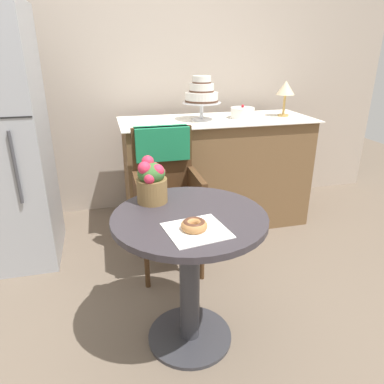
# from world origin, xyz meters

# --- Properties ---
(ground_plane) EXTENTS (8.00, 8.00, 0.00)m
(ground_plane) POSITION_xyz_m (0.00, 0.00, 0.00)
(ground_plane) COLOR #6B5B4C
(back_wall) EXTENTS (4.80, 0.10, 2.70)m
(back_wall) POSITION_xyz_m (0.00, 1.85, 1.35)
(back_wall) COLOR #B2A393
(back_wall) RESTS_ON ground
(cafe_table) EXTENTS (0.72, 0.72, 0.72)m
(cafe_table) POSITION_xyz_m (0.00, 0.00, 0.51)
(cafe_table) COLOR #332D33
(cafe_table) RESTS_ON ground
(wicker_chair) EXTENTS (0.42, 0.45, 0.95)m
(wicker_chair) POSITION_xyz_m (0.02, 0.77, 0.64)
(wicker_chair) COLOR #472D19
(wicker_chair) RESTS_ON ground
(paper_napkin) EXTENTS (0.28, 0.27, 0.00)m
(paper_napkin) POSITION_xyz_m (-0.01, -0.15, 0.72)
(paper_napkin) COLOR white
(paper_napkin) RESTS_ON cafe_table
(donut_front) EXTENTS (0.11, 0.11, 0.04)m
(donut_front) POSITION_xyz_m (-0.02, -0.15, 0.74)
(donut_front) COLOR #AD7542
(donut_front) RESTS_ON cafe_table
(flower_vase) EXTENTS (0.15, 0.15, 0.23)m
(flower_vase) POSITION_xyz_m (-0.14, 0.19, 0.83)
(flower_vase) COLOR brown
(flower_vase) RESTS_ON cafe_table
(display_counter) EXTENTS (1.56, 0.62, 0.90)m
(display_counter) POSITION_xyz_m (0.55, 1.30, 0.45)
(display_counter) COLOR brown
(display_counter) RESTS_ON ground
(tiered_cake_stand) EXTENTS (0.30, 0.30, 0.33)m
(tiered_cake_stand) POSITION_xyz_m (0.42, 1.30, 1.10)
(tiered_cake_stand) COLOR silver
(tiered_cake_stand) RESTS_ON display_counter
(round_layer_cake) EXTENTS (0.19, 0.19, 0.11)m
(round_layer_cake) POSITION_xyz_m (0.76, 1.30, 0.94)
(round_layer_cake) COLOR white
(round_layer_cake) RESTS_ON display_counter
(table_lamp) EXTENTS (0.15, 0.15, 0.28)m
(table_lamp) POSITION_xyz_m (1.13, 1.30, 1.12)
(table_lamp) COLOR #B28C47
(table_lamp) RESTS_ON display_counter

